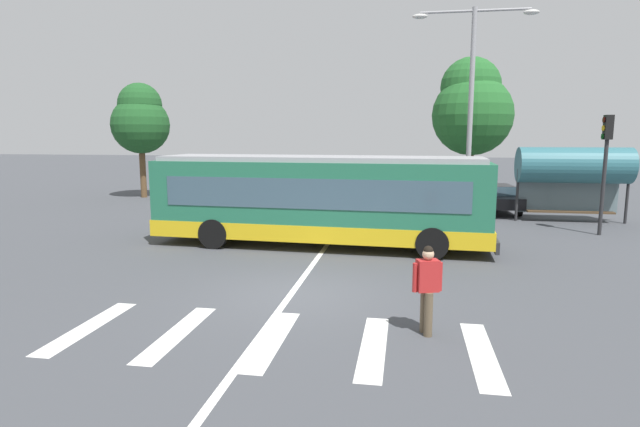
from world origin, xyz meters
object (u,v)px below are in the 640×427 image
(twin_arm_street_lamp, at_px, (471,94))
(pedestrian_crossing_street, at_px, (427,285))
(city_transit_bus, at_px, (319,200))
(background_tree_left, at_px, (140,119))
(traffic_light_far_corner, at_px, (606,155))
(parked_car_champagne, at_px, (281,193))
(parked_car_red, at_px, (330,195))
(parked_car_black, at_px, (494,196))
(background_tree_right, at_px, (472,107))
(bus_stop_shelter, at_px, (573,167))
(parked_car_silver, at_px, (435,196))
(parked_car_teal, at_px, (384,195))

(twin_arm_street_lamp, bearing_deg, pedestrian_crossing_street, -99.58)
(city_transit_bus, xyz_separation_m, pedestrian_crossing_street, (3.33, -7.42, -0.62))
(background_tree_left, bearing_deg, traffic_light_far_corner, -19.52)
(traffic_light_far_corner, distance_m, twin_arm_street_lamp, 5.46)
(parked_car_champagne, bearing_deg, parked_car_red, -7.59)
(parked_car_black, bearing_deg, background_tree_right, 97.04)
(bus_stop_shelter, distance_m, background_tree_left, 23.60)
(bus_stop_shelter, bearing_deg, twin_arm_street_lamp, -156.63)
(city_transit_bus, height_order, background_tree_right, background_tree_right)
(city_transit_bus, distance_m, parked_car_silver, 9.83)
(traffic_light_far_corner, bearing_deg, twin_arm_street_lamp, 168.98)
(parked_car_red, distance_m, parked_car_teal, 2.74)
(twin_arm_street_lamp, distance_m, background_tree_right, 9.97)
(parked_car_silver, bearing_deg, traffic_light_far_corner, -41.09)
(parked_car_champagne, bearing_deg, traffic_light_far_corner, -21.15)
(parked_car_silver, bearing_deg, parked_car_black, 8.63)
(parked_car_champagne, height_order, parked_car_silver, same)
(parked_car_teal, bearing_deg, background_tree_right, 49.98)
(pedestrian_crossing_street, bearing_deg, parked_car_red, 104.77)
(background_tree_left, bearing_deg, pedestrian_crossing_street, -49.88)
(parked_car_teal, bearing_deg, background_tree_left, 168.49)
(parked_car_silver, relative_size, bus_stop_shelter, 1.01)
(parked_car_silver, xyz_separation_m, twin_arm_street_lamp, (1.04, -4.18, 4.63))
(parked_car_silver, relative_size, parked_car_black, 1.01)
(pedestrian_crossing_street, bearing_deg, background_tree_left, 130.12)
(parked_car_silver, bearing_deg, parked_car_teal, 178.35)
(twin_arm_street_lamp, distance_m, background_tree_left, 19.68)
(city_transit_bus, relative_size, parked_car_silver, 2.47)
(background_tree_left, height_order, background_tree_right, background_tree_right)
(parked_car_teal, distance_m, bus_stop_shelter, 8.62)
(parked_car_red, distance_m, twin_arm_street_lamp, 8.77)
(parked_car_red, bearing_deg, background_tree_right, 38.11)
(city_transit_bus, bearing_deg, background_tree_right, 65.66)
(parked_car_teal, bearing_deg, parked_car_champagne, 178.49)
(traffic_light_far_corner, relative_size, twin_arm_street_lamp, 0.52)
(background_tree_left, distance_m, background_tree_right, 19.67)
(city_transit_bus, bearing_deg, twin_arm_street_lamp, 40.74)
(parked_car_red, bearing_deg, parked_car_champagne, 172.41)
(parked_car_teal, distance_m, parked_car_black, 5.41)
(pedestrian_crossing_street, height_order, twin_arm_street_lamp, twin_arm_street_lamp)
(city_transit_bus, xyz_separation_m, parked_car_champagne, (-3.60, 9.01, -0.82))
(twin_arm_street_lamp, relative_size, background_tree_left, 1.27)
(parked_car_teal, bearing_deg, bus_stop_shelter, -15.47)
(bus_stop_shelter, height_order, twin_arm_street_lamp, twin_arm_street_lamp)
(parked_car_silver, bearing_deg, pedestrian_crossing_street, -93.49)
(bus_stop_shelter, bearing_deg, parked_car_champagne, 169.97)
(pedestrian_crossing_street, xyz_separation_m, background_tree_left, (-16.25, 19.28, 3.74))
(parked_car_red, distance_m, parked_car_silver, 5.23)
(pedestrian_crossing_street, distance_m, parked_car_teal, 16.35)
(parked_car_black, bearing_deg, parked_car_silver, -171.37)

